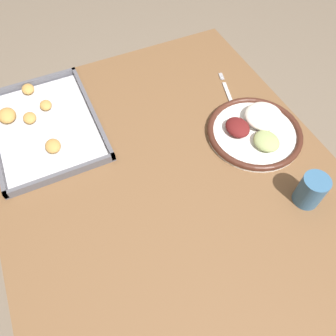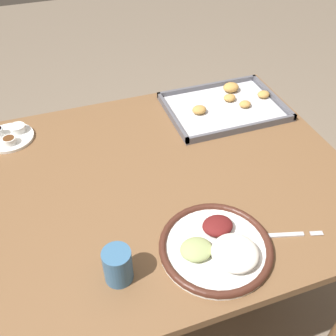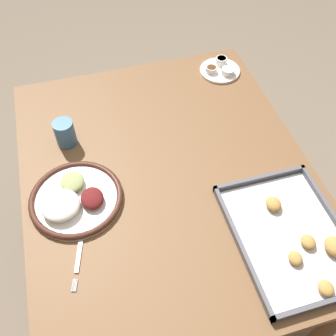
% 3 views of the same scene
% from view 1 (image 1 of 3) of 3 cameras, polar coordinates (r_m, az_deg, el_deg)
% --- Properties ---
extents(ground_plane, '(8.00, 8.00, 0.00)m').
position_cam_1_polar(ground_plane, '(1.62, 0.15, -16.26)').
color(ground_plane, '#7A6B59').
extents(dining_table, '(1.17, 0.95, 0.76)m').
position_cam_1_polar(dining_table, '(1.02, 0.23, -4.72)').
color(dining_table, brown).
rests_on(dining_table, ground_plane).
extents(dinner_plate, '(0.30, 0.30, 0.05)m').
position_cam_1_polar(dinner_plate, '(1.06, 15.00, 6.45)').
color(dinner_plate, white).
rests_on(dinner_plate, dining_table).
extents(fork, '(0.22, 0.07, 0.00)m').
position_cam_1_polar(fork, '(1.16, 10.62, 12.08)').
color(fork, silver).
rests_on(fork, dining_table).
extents(baking_tray, '(0.43, 0.32, 0.04)m').
position_cam_1_polar(baking_tray, '(1.12, -21.07, 7.15)').
color(baking_tray, '#595960').
rests_on(baking_tray, dining_table).
extents(drinking_cup, '(0.07, 0.07, 0.10)m').
position_cam_1_polar(drinking_cup, '(0.93, 23.65, -3.58)').
color(drinking_cup, '#38668E').
rests_on(drinking_cup, dining_table).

